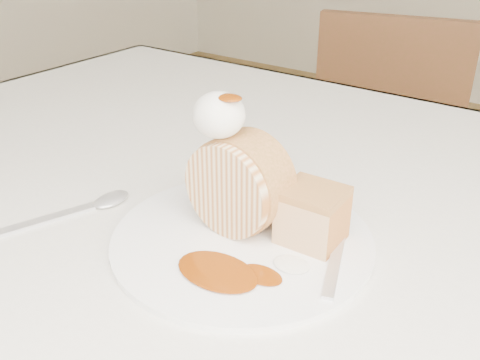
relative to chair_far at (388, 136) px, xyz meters
The scene contains 10 objects.
table 0.94m from the chair_far, 78.57° to the right, with size 1.40×0.90×0.75m.
chair_far is the anchor object (origin of this frame).
plate 1.08m from the chair_far, 78.30° to the right, with size 0.28×0.28×0.01m, color white.
roulade_slice 1.08m from the chair_far, 78.93° to the right, with size 0.10×0.10×0.06m, color beige.
cake_chunk 1.07m from the chair_far, 74.47° to the right, with size 0.06×0.06×0.05m, color #C07948.
whipped_cream 1.11m from the chair_far, 80.08° to the right, with size 0.05×0.05×0.05m, color white.
caramel_drizzle 1.12m from the chair_far, 79.35° to the right, with size 0.03×0.02×0.01m, color #732D04.
caramel_pool 1.15m from the chair_far, 78.07° to the right, with size 0.09×0.06×0.00m, color #732D04, non-canonical shape.
fork 1.09m from the chair_far, 72.73° to the right, with size 0.02×0.16×0.00m, color silver.
spoon 1.17m from the chair_far, 89.86° to the right, with size 0.03×0.18×0.00m, color silver.
Camera 1 is at (0.31, -0.31, 1.07)m, focal length 40.00 mm.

